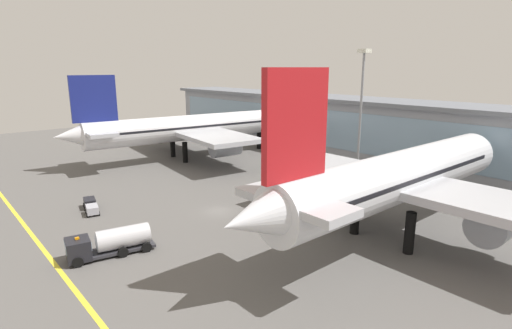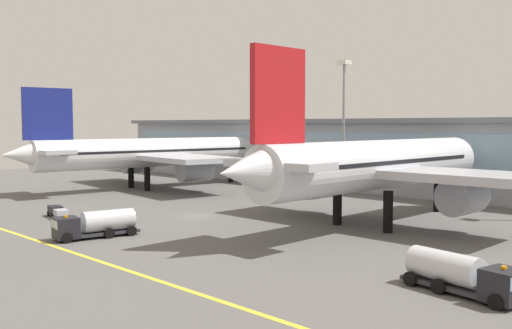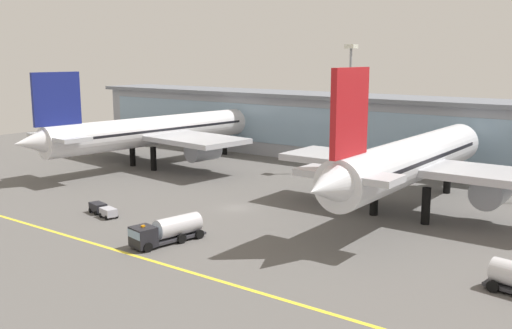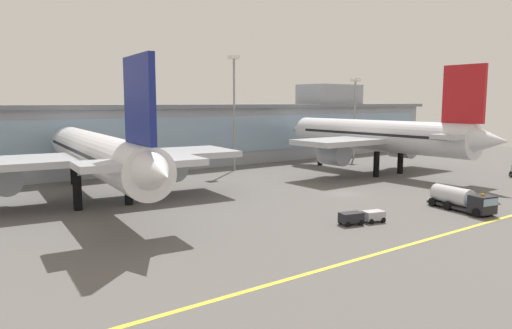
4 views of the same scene
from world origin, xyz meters
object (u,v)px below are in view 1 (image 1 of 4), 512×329
baggage_tug_near (91,206)px  apron_light_mast_west (362,94)px  airliner_near_left (192,128)px  fuel_tanker_truck (108,242)px  airliner_near_right (398,178)px

baggage_tug_near → apron_light_mast_west: size_ratio=0.25×
airliner_near_left → fuel_tanker_truck: bearing=-126.3°
airliner_near_right → fuel_tanker_truck: airliner_near_right is taller
airliner_near_left → baggage_tug_near: 36.18m
airliner_near_left → apron_light_mast_west: 37.51m
baggage_tug_near → airliner_near_left: bearing=-42.6°
airliner_near_right → airliner_near_left: bearing=85.0°
airliner_near_left → apron_light_mast_west: apron_light_mast_west is taller
airliner_near_left → airliner_near_right: airliner_near_right is taller
airliner_near_left → fuel_tanker_truck: airliner_near_left is taller
apron_light_mast_west → baggage_tug_near: bearing=-106.2°
fuel_tanker_truck → airliner_near_right: bearing=159.3°
airliner_near_right → baggage_tug_near: bearing=127.2°
fuel_tanker_truck → apron_light_mast_west: (-2.33, 48.16, 13.58)m
airliner_near_left → baggage_tug_near: bearing=-139.1°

